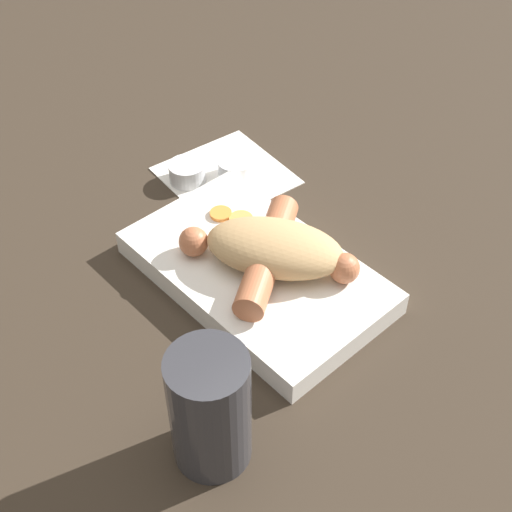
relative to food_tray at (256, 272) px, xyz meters
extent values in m
plane|color=#33281E|center=(0.00, 0.00, -0.01)|extent=(3.00, 3.00, 0.00)
cube|color=silver|center=(0.00, 0.00, 0.00)|extent=(0.28, 0.17, 0.03)
ellipsoid|color=tan|center=(0.01, 0.01, 0.04)|extent=(0.17, 0.15, 0.05)
cylinder|color=#B26642|center=(0.01, 0.01, 0.03)|extent=(0.12, 0.15, 0.03)
sphere|color=#B26642|center=(0.08, 0.05, 0.03)|extent=(0.03, 0.03, 0.03)
sphere|color=#B26642|center=(-0.06, -0.04, 0.03)|extent=(0.03, 0.03, 0.03)
cylinder|color=#F99E4C|center=(-0.06, 0.03, 0.02)|extent=(0.03, 0.03, 0.00)
cylinder|color=orange|center=(-0.08, 0.02, 0.02)|extent=(0.03, 0.03, 0.00)
cube|color=white|center=(-0.16, 0.10, -0.01)|extent=(0.16, 0.16, 0.00)
cylinder|color=silver|center=(-0.15, 0.11, 0.00)|extent=(0.05, 0.05, 0.03)
cylinder|color=maroon|center=(-0.15, 0.11, -0.01)|extent=(0.04, 0.04, 0.01)
cylinder|color=silver|center=(-0.19, 0.06, 0.00)|extent=(0.05, 0.05, 0.03)
cylinder|color=white|center=(-0.19, 0.06, -0.01)|extent=(0.04, 0.04, 0.01)
cylinder|color=#333338|center=(0.13, -0.17, 0.05)|extent=(0.07, 0.07, 0.12)
camera|label=1|loc=(0.40, -0.36, 0.55)|focal=50.00mm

